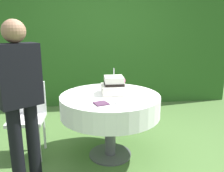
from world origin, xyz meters
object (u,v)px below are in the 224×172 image
object	(u,v)px
cake_table	(110,105)
serving_plate_near	(120,103)
wedding_cake	(114,86)
serving_plate_far	(137,97)
napkin_stack	(101,103)
serving_plate_left	(97,86)
standing_person	(20,97)
serving_plate_right	(111,86)
garden_chair	(28,112)

from	to	relation	value
cake_table	serving_plate_near	distance (m)	0.36
wedding_cake	serving_plate_far	xyz separation A→B (m)	(0.24, -0.19, -0.09)
serving_plate_far	napkin_stack	xyz separation A→B (m)	(-0.42, -0.19, 0.00)
cake_table	serving_plate_left	bearing A→B (deg)	105.30
cake_table	standing_person	world-z (taller)	standing_person
serving_plate_right	standing_person	bearing A→B (deg)	-136.67
serving_plate_far	napkin_stack	bearing A→B (deg)	-156.28
serving_plate_right	garden_chair	bearing A→B (deg)	-169.68
serving_plate_left	serving_plate_near	bearing A→B (deg)	-76.18
wedding_cake	napkin_stack	distance (m)	0.43
wedding_cake	garden_chair	bearing A→B (deg)	173.09
cake_table	serving_plate_left	size ratio (longest dim) A/B	10.05
napkin_stack	garden_chair	distance (m)	1.02
wedding_cake	serving_plate_near	world-z (taller)	wedding_cake
cake_table	serving_plate_left	distance (m)	0.48
garden_chair	standing_person	distance (m)	0.79
serving_plate_left	serving_plate_right	bearing A→B (deg)	-21.36
wedding_cake	standing_person	bearing A→B (deg)	-149.03
serving_plate_left	standing_person	distance (m)	1.21
garden_chair	standing_person	bearing A→B (deg)	-80.26
napkin_stack	garden_chair	size ratio (longest dim) A/B	0.15
serving_plate_far	garden_chair	distance (m)	1.33
serving_plate_right	garden_chair	distance (m)	1.08
garden_chair	napkin_stack	bearing A→B (deg)	-30.35
cake_table	standing_person	bearing A→B (deg)	-150.33
cake_table	wedding_cake	distance (m)	0.24
standing_person	serving_plate_right	bearing A→B (deg)	43.33
serving_plate_left	napkin_stack	size ratio (longest dim) A/B	0.86
standing_person	napkin_stack	bearing A→B (deg)	13.69
serving_plate_far	serving_plate_right	xyz separation A→B (m)	(-0.24, 0.50, 0.00)
serving_plate_far	garden_chair	xyz separation A→B (m)	(-1.28, 0.32, -0.24)
serving_plate_near	serving_plate_right	xyz separation A→B (m)	(-0.01, 0.70, 0.00)
wedding_cake	serving_plate_near	xyz separation A→B (m)	(0.01, -0.38, -0.09)
serving_plate_near	standing_person	world-z (taller)	standing_person
wedding_cake	serving_plate_right	distance (m)	0.33
serving_plate_left	serving_plate_right	world-z (taller)	same
napkin_stack	standing_person	xyz separation A→B (m)	(-0.74, -0.18, 0.15)
serving_plate_far	garden_chair	bearing A→B (deg)	166.12
serving_plate_near	standing_person	xyz separation A→B (m)	(-0.93, -0.17, 0.15)
serving_plate_near	serving_plate_left	xyz separation A→B (m)	(-0.19, 0.77, 0.00)
cake_table	garden_chair	distance (m)	1.01
wedding_cake	napkin_stack	world-z (taller)	wedding_cake
serving_plate_near	serving_plate_left	size ratio (longest dim) A/B	0.93
serving_plate_near	serving_plate_right	bearing A→B (deg)	91.00
serving_plate_far	serving_plate_right	world-z (taller)	same
serving_plate_far	wedding_cake	bearing A→B (deg)	141.31
serving_plate_near	cake_table	bearing A→B (deg)	101.77
serving_plate_near	standing_person	bearing A→B (deg)	-169.69
serving_plate_near	standing_person	size ratio (longest dim) A/B	0.07
napkin_stack	serving_plate_far	bearing A→B (deg)	23.72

